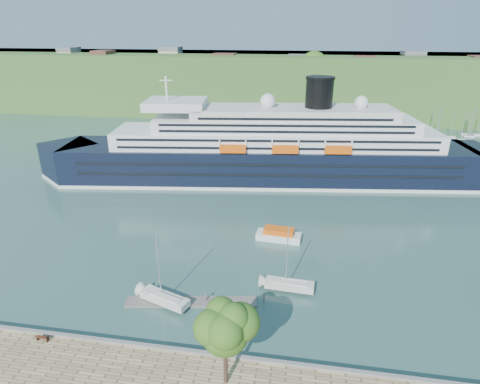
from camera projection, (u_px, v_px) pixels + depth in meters
ground at (164, 354)px, 45.26m from camera, size 400.00×400.00×0.00m
far_hillside at (275, 83)px, 172.99m from camera, size 400.00×50.00×24.00m
quay_coping at (163, 348)px, 44.64m from camera, size 220.00×0.50×0.30m
cruise_ship at (267, 130)px, 92.69m from camera, size 109.48×29.65×24.33m
park_bench at (43, 337)px, 45.70m from camera, size 1.49×0.66×0.94m
promenade_tree at (225, 341)px, 38.55m from camera, size 6.33×6.33×10.49m
floating_pontoon at (191, 302)px, 53.61m from camera, size 17.58×4.95×0.39m
sailboat_white_near at (163, 273)px, 51.45m from camera, size 7.95×4.62×9.92m
sailboat_white_far at (291, 261)px, 54.34m from camera, size 7.61×2.55×9.68m
tender_launch at (279, 234)px, 69.32m from camera, size 7.95×3.31×2.14m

